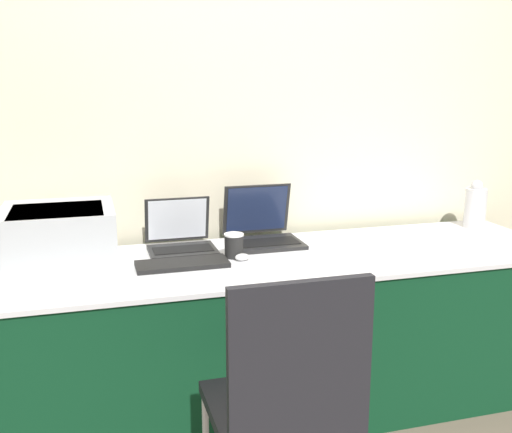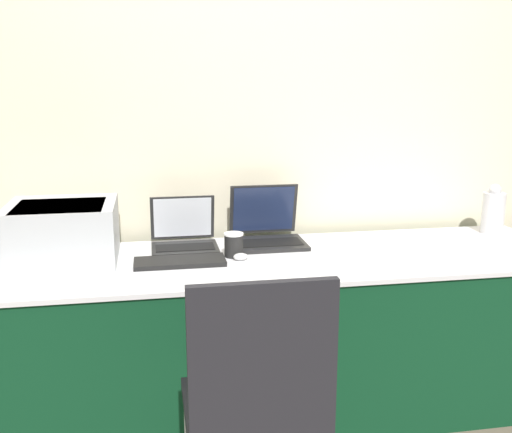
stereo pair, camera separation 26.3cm
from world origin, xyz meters
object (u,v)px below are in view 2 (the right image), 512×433
at_px(coffee_cup, 234,245).
at_px(metal_pitcher, 493,211).
at_px(mouse, 241,257).
at_px(chair, 255,399).
at_px(laptop_left, 184,237).
at_px(laptop_right, 267,231).
at_px(printer, 63,230).
at_px(external_keyboard, 180,262).

bearing_deg(coffee_cup, metal_pitcher, 7.62).
distance_m(mouse, chair, 0.87).
bearing_deg(coffee_cup, laptop_left, 139.00).
distance_m(laptop_right, mouse, 0.32).
bearing_deg(printer, coffee_cup, -5.33).
relative_size(printer, laptop_right, 1.35).
height_order(mouse, chair, chair).
bearing_deg(external_keyboard, laptop_left, 82.33).
relative_size(printer, laptop_left, 1.50).
bearing_deg(chair, metal_pitcher, 37.23).
distance_m(external_keyboard, mouse, 0.26).
distance_m(metal_pitcher, chair, 1.81).
bearing_deg(metal_pitcher, laptop_left, -179.97).
xyz_separation_m(coffee_cup, chair, (-0.06, -0.90, -0.24)).
bearing_deg(external_keyboard, mouse, 1.69).
relative_size(coffee_cup, metal_pitcher, 0.42).
relative_size(laptop_left, mouse, 4.71).
distance_m(coffee_cup, metal_pitcher, 1.38).
height_order(laptop_right, external_keyboard, laptop_right).
xyz_separation_m(metal_pitcher, chair, (-1.42, -1.08, -0.30)).
xyz_separation_m(printer, metal_pitcher, (2.09, 0.11, -0.02)).
bearing_deg(chair, external_keyboard, 102.25).
bearing_deg(laptop_right, external_keyboard, -147.72).
bearing_deg(laptop_left, metal_pitcher, 0.03).
xyz_separation_m(printer, coffee_cup, (0.73, -0.07, -0.08)).
distance_m(laptop_left, laptop_right, 0.40).
relative_size(laptop_right, chair, 0.35).
xyz_separation_m(laptop_left, metal_pitcher, (1.57, 0.00, 0.06)).
relative_size(external_keyboard, chair, 0.41).
xyz_separation_m(printer, external_keyboard, (0.49, -0.14, -0.13)).
distance_m(laptop_left, metal_pitcher, 1.57).
bearing_deg(metal_pitcher, laptop_right, 178.92).
xyz_separation_m(coffee_cup, metal_pitcher, (1.36, 0.18, 0.06)).
bearing_deg(printer, laptop_left, 12.14).
relative_size(metal_pitcher, chair, 0.27).
distance_m(laptop_left, mouse, 0.34).
distance_m(printer, mouse, 0.78).
height_order(laptop_right, mouse, laptop_right).
height_order(printer, mouse, printer).
xyz_separation_m(printer, mouse, (0.75, -0.13, -0.12)).
height_order(laptop_left, external_keyboard, laptop_left).
bearing_deg(mouse, chair, -95.70).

